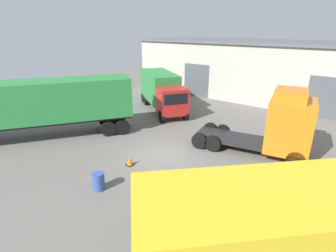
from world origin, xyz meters
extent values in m
plane|color=slate|center=(0.00, 0.00, 0.00)|extent=(60.00, 60.00, 0.00)
cube|color=#B7B2A3|center=(0.00, 18.73, 2.91)|extent=(29.51, 9.45, 5.82)
cube|color=#565B60|center=(0.00, 18.73, 5.95)|extent=(30.01, 9.95, 0.25)
cube|color=#4C5156|center=(-6.49, 14.03, 1.80)|extent=(3.20, 0.08, 3.60)
cube|color=#4C5156|center=(6.49, 14.03, 1.80)|extent=(3.20, 0.08, 3.60)
cube|color=orange|center=(5.93, 4.40, 2.06)|extent=(2.84, 2.92, 3.08)
cube|color=orange|center=(5.73, 4.36, 3.87)|extent=(2.05, 2.39, 0.60)
cube|color=black|center=(7.07, 4.62, 2.67)|extent=(0.49, 2.08, 1.11)
cube|color=#232326|center=(2.60, 3.74, 0.64)|extent=(4.68, 2.81, 0.24)
cylinder|color=#B2B2B7|center=(3.00, 4.84, 0.47)|extent=(1.19, 0.76, 0.56)
cylinder|color=black|center=(6.30, 5.59, 0.52)|extent=(1.07, 0.49, 1.03)
cylinder|color=black|center=(6.73, 3.43, 0.52)|extent=(1.07, 0.49, 1.03)
cylinder|color=black|center=(1.61, 4.67, 0.52)|extent=(1.07, 0.49, 1.03)
cylinder|color=black|center=(2.04, 2.51, 0.52)|extent=(1.07, 0.49, 1.03)
cylinder|color=black|center=(0.73, 4.49, 0.52)|extent=(1.07, 0.49, 1.03)
cylinder|color=black|center=(1.16, 2.33, 0.52)|extent=(1.07, 0.49, 1.03)
cube|color=#28843D|center=(-8.36, -2.80, 2.71)|extent=(8.72, 11.35, 2.73)
cube|color=#232326|center=(-8.36, -2.80, 1.23)|extent=(8.10, 10.94, 0.24)
cylinder|color=black|center=(-5.12, 0.07, 0.54)|extent=(0.85, 1.07, 1.09)
cylinder|color=black|center=(-6.95, 1.29, 0.54)|extent=(0.85, 1.07, 1.09)
cylinder|color=black|center=(-4.57, 0.90, 0.54)|extent=(0.85, 1.07, 1.09)
cylinder|color=black|center=(-6.40, 2.12, 0.54)|extent=(0.85, 1.07, 1.09)
cube|color=yellow|center=(9.17, -4.70, 2.71)|extent=(8.54, 8.70, 2.72)
cube|color=red|center=(-3.70, 5.80, 1.62)|extent=(2.92, 3.05, 2.20)
cube|color=black|center=(-2.94, 5.28, 2.02)|extent=(1.19, 1.72, 0.88)
cube|color=#28843D|center=(-6.90, 7.94, 2.11)|extent=(6.15, 5.23, 2.66)
cylinder|color=black|center=(-2.74, 6.42, 0.52)|extent=(1.04, 0.83, 1.05)
cylinder|color=black|center=(-3.91, 4.67, 0.52)|extent=(1.04, 0.83, 1.05)
cylinder|color=black|center=(-7.39, 9.54, 0.52)|extent=(1.04, 0.83, 1.05)
cylinder|color=black|center=(-8.56, 7.80, 0.52)|extent=(1.04, 0.83, 1.05)
cylinder|color=black|center=(-8.22, 10.10, 0.52)|extent=(1.04, 0.83, 1.05)
cylinder|color=black|center=(-9.39, 8.36, 0.52)|extent=(1.04, 0.83, 1.05)
cylinder|color=#33519E|center=(-0.25, -4.65, 0.44)|extent=(0.58, 0.58, 0.88)
cube|color=black|center=(-0.80, -2.05, 0.02)|extent=(0.40, 0.40, 0.04)
cone|color=orange|center=(-0.80, -2.05, 0.28)|extent=(0.36, 0.36, 0.55)
camera|label=1|loc=(9.09, -11.17, 7.42)|focal=28.00mm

